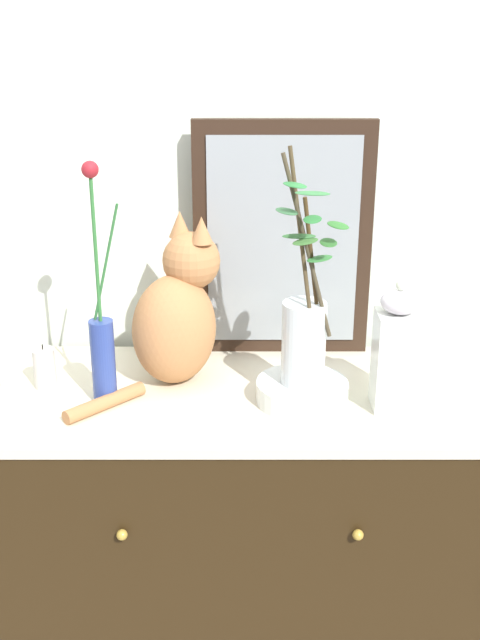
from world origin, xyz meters
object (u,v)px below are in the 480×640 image
object	(u,v)px
sideboard	(240,554)
vase_slim_green	(102,345)
bowl_porcelain	(302,392)
jar_lidded_porcelain	(396,351)
mirror_leaning	(283,241)
vase_glass_clear	(304,332)
candle_pillar	(45,368)
cat_sitting	(177,315)

from	to	relation	value
sideboard	vase_slim_green	bearing A→B (deg)	-170.20
bowl_porcelain	sideboard	bearing A→B (deg)	159.73
bowl_porcelain	jar_lidded_porcelain	world-z (taller)	jar_lidded_porcelain
jar_lidded_porcelain	sideboard	bearing A→B (deg)	167.51
mirror_leaning	vase_slim_green	size ratio (longest dim) A/B	1.09
bowl_porcelain	jar_lidded_porcelain	xyz separation A→B (m)	(0.20, -0.02, 0.11)
jar_lidded_porcelain	mirror_leaning	bearing A→B (deg)	126.76
mirror_leaning	vase_glass_clear	world-z (taller)	mirror_leaning
vase_slim_green	bowl_porcelain	size ratio (longest dim) A/B	2.62
vase_glass_clear	candle_pillar	world-z (taller)	vase_glass_clear
vase_glass_clear	candle_pillar	xyz separation A→B (m)	(-0.60, 0.08, -0.12)
cat_sitting	bowl_porcelain	distance (m)	0.34
mirror_leaning	vase_slim_green	bearing A→B (deg)	-144.47
mirror_leaning	vase_glass_clear	xyz separation A→B (m)	(0.04, -0.30, -0.13)
cat_sitting	mirror_leaning	bearing A→B (deg)	34.68
cat_sitting	vase_slim_green	world-z (taller)	vase_slim_green
cat_sitting	candle_pillar	xyz separation A→B (m)	(-0.31, -0.04, -0.12)
bowl_porcelain	vase_glass_clear	world-z (taller)	vase_glass_clear
vase_slim_green	jar_lidded_porcelain	bearing A→B (deg)	-2.05
sideboard	mirror_leaning	distance (m)	0.81
vase_slim_green	candle_pillar	bearing A→B (deg)	153.95
bowl_porcelain	vase_slim_green	bearing A→B (deg)	-179.91
bowl_porcelain	candle_pillar	bearing A→B (deg)	172.93
bowl_porcelain	candle_pillar	world-z (taller)	candle_pillar
vase_glass_clear	vase_slim_green	bearing A→B (deg)	179.49
vase_glass_clear	candle_pillar	distance (m)	0.62
vase_glass_clear	jar_lidded_porcelain	bearing A→B (deg)	-5.44
cat_sitting	candle_pillar	distance (m)	0.34
bowl_porcelain	candle_pillar	xyz separation A→B (m)	(-0.60, 0.07, 0.02)
sideboard	cat_sitting	xyz separation A→B (m)	(-0.15, 0.07, 0.64)
mirror_leaning	jar_lidded_porcelain	xyz separation A→B (m)	(0.24, -0.32, -0.16)
vase_slim_green	vase_glass_clear	xyz separation A→B (m)	(0.45, -0.00, 0.03)
cat_sitting	candle_pillar	world-z (taller)	cat_sitting
cat_sitting	vase_glass_clear	distance (m)	0.32
candle_pillar	vase_slim_green	bearing A→B (deg)	-26.05
jar_lidded_porcelain	vase_slim_green	bearing A→B (deg)	177.95
sideboard	vase_slim_green	size ratio (longest dim) A/B	2.07
cat_sitting	vase_slim_green	size ratio (longest dim) A/B	0.73
vase_slim_green	candle_pillar	world-z (taller)	vase_slim_green
cat_sitting	bowl_porcelain	world-z (taller)	cat_sitting
candle_pillar	vase_glass_clear	bearing A→B (deg)	-7.51
sideboard	vase_glass_clear	xyz separation A→B (m)	(0.14, -0.06, 0.64)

